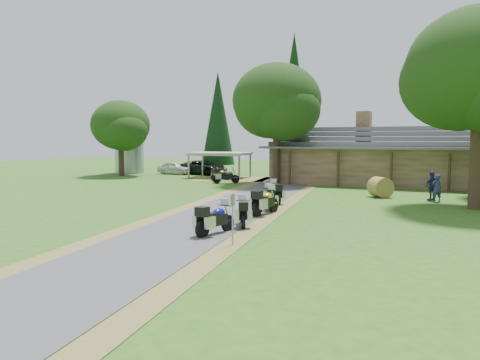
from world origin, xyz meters
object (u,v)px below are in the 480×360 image
at_px(lodge, 398,155).
at_px(motorcycle_row_a, 215,218).
at_px(carport, 220,165).
at_px(motorcycle_row_e, 275,192).
at_px(car_white_sedan, 175,166).
at_px(motorcycle_row_c, 266,200).
at_px(motorcycle_row_d, 269,197).
at_px(motorcycle_carport_a, 220,174).
at_px(car_dark_suv, 203,164).
at_px(silo, 129,144).
at_px(motorcycle_carport_b, 226,175).
at_px(motorcycle_row_b, 243,211).
at_px(hay_bale, 380,187).

bearing_deg(lodge, motorcycle_row_a, -99.93).
height_order(carport, motorcycle_row_e, carport).
xyz_separation_m(car_white_sedan, motorcycle_row_c, (18.63, -21.36, -0.14)).
bearing_deg(motorcycle_row_d, motorcycle_row_c, 167.50).
relative_size(motorcycle_row_e, motorcycle_carport_a, 1.15).
xyz_separation_m(carport, car_dark_suv, (-3.46, 2.91, -0.10)).
height_order(silo, car_white_sedan, silo).
bearing_deg(car_dark_suv, motorcycle_carport_b, -131.31).
height_order(car_white_sedan, motorcycle_row_a, car_white_sedan).
bearing_deg(motorcycle_row_b, motorcycle_row_d, -18.76).
relative_size(silo, motorcycle_carport_b, 3.12).
bearing_deg(motorcycle_row_c, car_white_sedan, 49.86).
bearing_deg(motorcycle_row_a, motorcycle_row_d, 15.71).
bearing_deg(motorcycle_row_c, motorcycle_row_a, -171.76).
height_order(lodge, carport, lodge).
distance_m(silo, motorcycle_row_c, 32.31).
height_order(lodge, hay_bale, lodge).
bearing_deg(hay_bale, motorcycle_row_a, -105.99).
bearing_deg(motorcycle_row_b, car_dark_suv, 5.90).
bearing_deg(motorcycle_carport_b, motorcycle_row_d, -90.31).
xyz_separation_m(car_dark_suv, motorcycle_carport_a, (4.83, -5.54, -0.56)).
distance_m(motorcycle_row_a, motorcycle_row_e, 9.58).
bearing_deg(car_white_sedan, motorcycle_carport_b, -122.04).
height_order(motorcycle_row_a, motorcycle_row_d, motorcycle_row_a).
bearing_deg(motorcycle_row_c, motorcycle_row_e, 22.11).
bearing_deg(lodge, car_dark_suv, 172.65).
bearing_deg(car_dark_suv, hay_bale, -112.86).
height_order(car_dark_suv, motorcycle_carport_a, car_dark_suv).
xyz_separation_m(motorcycle_carport_a, motorcycle_carport_b, (1.75, -2.44, 0.11)).
relative_size(motorcycle_row_d, motorcycle_carport_b, 0.95).
bearing_deg(carport, motorcycle_row_d, -60.52).
height_order(motorcycle_row_b, hay_bale, hay_bale).
xyz_separation_m(lodge, motorcycle_row_d, (-4.79, -17.80, -1.78)).
distance_m(car_dark_suv, motorcycle_row_c, 27.15).
bearing_deg(motorcycle_row_e, motorcycle_row_c, 160.35).
height_order(silo, motorcycle_row_a, silo).
bearing_deg(motorcycle_carport_b, motorcycle_row_c, -92.49).
height_order(car_white_sedan, motorcycle_row_b, car_white_sedan).
bearing_deg(motorcycle_row_a, silo, 55.04).
height_order(silo, motorcycle_row_d, silo).
height_order(motorcycle_row_b, motorcycle_row_c, motorcycle_row_c).
bearing_deg(motorcycle_row_d, motorcycle_row_e, -14.82).
height_order(lodge, motorcycle_row_e, lodge).
bearing_deg(motorcycle_row_d, motorcycle_carport_b, 7.60).
xyz_separation_m(motorcycle_row_c, motorcycle_row_d, (-0.47, 1.80, -0.05)).
bearing_deg(car_white_sedan, silo, 98.12).
xyz_separation_m(motorcycle_row_c, motorcycle_carport_b, (-9.07, 14.19, -0.02)).
relative_size(lodge, motorcycle_carport_b, 10.38).
bearing_deg(car_white_sedan, car_dark_suv, -69.78).
bearing_deg(hay_bale, car_dark_suv, 147.95).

